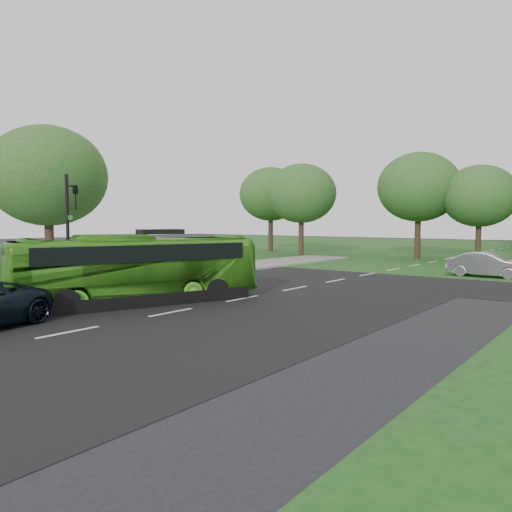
{
  "coord_description": "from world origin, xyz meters",
  "views": [
    {
      "loc": [
        13.09,
        -13.97,
        3.25
      ],
      "look_at": [
        -1.32,
        4.63,
        1.6
      ],
      "focal_mm": 35.0,
      "sensor_mm": 36.0,
      "label": 1
    }
  ],
  "objects_px": {
    "bus": "(137,269)",
    "traffic_light": "(70,224)",
    "tree_park_b": "(419,187)",
    "tree_side_near": "(48,176)",
    "sedan": "(488,265)",
    "tree_park_f": "(271,194)",
    "tree_park_c": "(480,196)",
    "tree_park_a": "(301,194)"
  },
  "relations": [
    {
      "from": "tree_park_f",
      "to": "bus",
      "type": "xyz_separation_m",
      "value": [
        16.0,
        -30.88,
        -4.76
      ]
    },
    {
      "from": "tree_park_a",
      "to": "tree_park_f",
      "type": "xyz_separation_m",
      "value": [
        -6.64,
        4.3,
        0.33
      ]
    },
    {
      "from": "tree_side_near",
      "to": "tree_park_a",
      "type": "bearing_deg",
      "value": 89.75
    },
    {
      "from": "tree_park_c",
      "to": "traffic_light",
      "type": "relative_size",
      "value": 1.45
    },
    {
      "from": "tree_park_c",
      "to": "tree_side_near",
      "type": "height_order",
      "value": "tree_side_near"
    },
    {
      "from": "bus",
      "to": "traffic_light",
      "type": "relative_size",
      "value": 1.84
    },
    {
      "from": "tree_park_b",
      "to": "tree_side_near",
      "type": "distance_m",
      "value": 29.65
    },
    {
      "from": "tree_park_b",
      "to": "tree_park_c",
      "type": "relative_size",
      "value": 1.18
    },
    {
      "from": "tree_park_b",
      "to": "tree_park_f",
      "type": "height_order",
      "value": "tree_park_b"
    },
    {
      "from": "tree_side_near",
      "to": "sedan",
      "type": "bearing_deg",
      "value": 42.47
    },
    {
      "from": "tree_park_a",
      "to": "sedan",
      "type": "bearing_deg",
      "value": -24.44
    },
    {
      "from": "sedan",
      "to": "tree_park_a",
      "type": "bearing_deg",
      "value": 67.83
    },
    {
      "from": "tree_side_near",
      "to": "bus",
      "type": "xyz_separation_m",
      "value": [
        9.46,
        -1.74,
        -4.27
      ]
    },
    {
      "from": "sedan",
      "to": "traffic_light",
      "type": "bearing_deg",
      "value": 146.9
    },
    {
      "from": "tree_side_near",
      "to": "bus",
      "type": "distance_m",
      "value": 10.53
    },
    {
      "from": "tree_side_near",
      "to": "sedan",
      "type": "height_order",
      "value": "tree_side_near"
    },
    {
      "from": "tree_park_a",
      "to": "bus",
      "type": "xyz_separation_m",
      "value": [
        9.36,
        -26.58,
        -4.43
      ]
    },
    {
      "from": "tree_park_f",
      "to": "tree_park_b",
      "type": "bearing_deg",
      "value": -4.18
    },
    {
      "from": "tree_park_f",
      "to": "traffic_light",
      "type": "height_order",
      "value": "tree_park_f"
    },
    {
      "from": "sedan",
      "to": "tree_park_c",
      "type": "bearing_deg",
      "value": 18.63
    },
    {
      "from": "sedan",
      "to": "tree_park_b",
      "type": "bearing_deg",
      "value": 38.33
    },
    {
      "from": "sedan",
      "to": "traffic_light",
      "type": "relative_size",
      "value": 0.83
    },
    {
      "from": "tree_park_f",
      "to": "traffic_light",
      "type": "relative_size",
      "value": 1.69
    },
    {
      "from": "traffic_light",
      "to": "sedan",
      "type": "bearing_deg",
      "value": 62.8
    },
    {
      "from": "tree_park_a",
      "to": "traffic_light",
      "type": "relative_size",
      "value": 1.6
    },
    {
      "from": "tree_park_f",
      "to": "tree_side_near",
      "type": "bearing_deg",
      "value": -77.36
    },
    {
      "from": "tree_park_b",
      "to": "tree_park_c",
      "type": "height_order",
      "value": "tree_park_b"
    },
    {
      "from": "tree_side_near",
      "to": "bus",
      "type": "height_order",
      "value": "tree_side_near"
    },
    {
      "from": "tree_park_a",
      "to": "tree_side_near",
      "type": "xyz_separation_m",
      "value": [
        -0.11,
        -24.84,
        -0.16
      ]
    },
    {
      "from": "tree_park_a",
      "to": "tree_park_c",
      "type": "relative_size",
      "value": 1.11
    },
    {
      "from": "tree_park_b",
      "to": "tree_side_near",
      "type": "height_order",
      "value": "tree_park_b"
    },
    {
      "from": "tree_park_c",
      "to": "tree_side_near",
      "type": "relative_size",
      "value": 0.93
    },
    {
      "from": "tree_park_b",
      "to": "traffic_light",
      "type": "xyz_separation_m",
      "value": [
        -4.91,
        -29.82,
        -3.01
      ]
    },
    {
      "from": "tree_side_near",
      "to": "traffic_light",
      "type": "xyz_separation_m",
      "value": [
        5.02,
        -1.89,
        -2.51
      ]
    },
    {
      "from": "sedan",
      "to": "traffic_light",
      "type": "height_order",
      "value": "traffic_light"
    },
    {
      "from": "tree_park_b",
      "to": "bus",
      "type": "distance_m",
      "value": 30.06
    },
    {
      "from": "bus",
      "to": "tree_side_near",
      "type": "bearing_deg",
      "value": -170.93
    },
    {
      "from": "tree_park_a",
      "to": "traffic_light",
      "type": "bearing_deg",
      "value": -79.57
    },
    {
      "from": "bus",
      "to": "tree_park_f",
      "type": "bearing_deg",
      "value": 136.87
    },
    {
      "from": "bus",
      "to": "traffic_light",
      "type": "height_order",
      "value": "traffic_light"
    },
    {
      "from": "tree_park_a",
      "to": "bus",
      "type": "distance_m",
      "value": 28.52
    },
    {
      "from": "tree_park_f",
      "to": "bus",
      "type": "bearing_deg",
      "value": -62.61
    }
  ]
}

